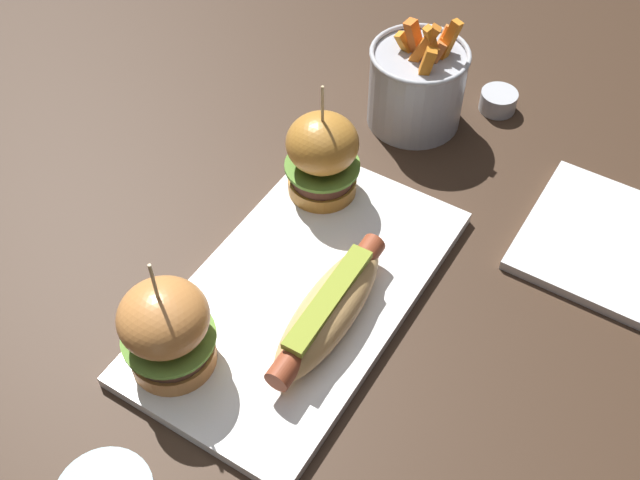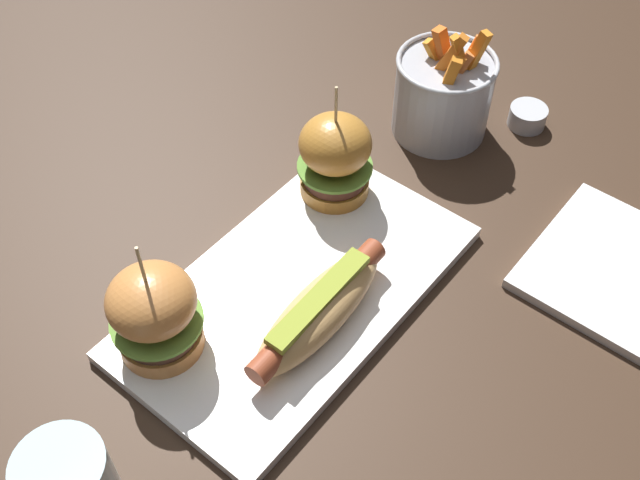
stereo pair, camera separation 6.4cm
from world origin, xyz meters
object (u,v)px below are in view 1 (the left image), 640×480
Objects in this scene: hot_dog at (329,309)px; sauce_ramekin at (498,100)px; slider_right at (322,156)px; slider_left at (167,329)px; platter_main at (301,293)px; fries_bucket at (417,85)px; side_plate at (611,244)px.

hot_dog is 4.08× the size of sauce_ramekin.
sauce_ramekin is (0.26, -0.11, -0.05)m from slider_right.
platter_main is at bearing -23.08° from slider_left.
slider_left is 0.45m from fries_bucket.
platter_main is 2.07× the size of side_plate.
slider_right is at bearing 156.90° from sauce_ramekin.
hot_dog is at bearing -167.09° from fries_bucket.
fries_bucket is 0.30m from side_plate.
side_plate is at bearing -38.77° from hot_dog.
sauce_ramekin is 0.26× the size of side_plate.
fries_bucket is at bearing 74.56° from side_plate.
side_plate is (0.10, -0.31, -0.06)m from slider_right.
slider_left reaches higher than side_plate.
hot_dog is 0.41m from sauce_ramekin.
sauce_ramekin is at bearing -23.10° from slider_right.
slider_left is 0.27m from slider_right.
hot_dog is 0.34m from fries_bucket.
sauce_ramekin is 0.25m from side_plate.
hot_dog is 1.31× the size of fries_bucket.
side_plate is (0.24, -0.25, -0.00)m from platter_main.
slider_right is 0.28m from sauce_ramekin.
platter_main is 2.57× the size of slider_right.
slider_right reaches higher than sauce_ramekin.
slider_left is 0.98× the size of fries_bucket.
side_plate is (0.37, -0.31, -0.06)m from slider_left.
slider_left is at bearing 137.66° from hot_dog.
sauce_ramekin is at bearing -11.82° from slider_left.
platter_main is 1.96× the size of hot_dog.
fries_bucket is 3.12× the size of sauce_ramekin.
slider_left is at bearing 168.18° from sauce_ramekin.
hot_dog is at bearing -114.22° from platter_main.
slider_left is 3.05× the size of sauce_ramekin.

